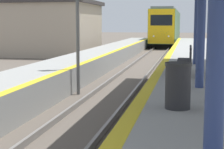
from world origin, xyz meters
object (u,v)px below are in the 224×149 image
Objects in this scene: signal_mid at (77,9)px; trash_bin at (178,86)px; train at (167,27)px; bench at (186,60)px.

trash_bin is at bearing -56.74° from signal_mid.
train is 34.24m from bench.
signal_mid is 7.03m from trash_bin.
trash_bin is at bearing -86.39° from train.
train is at bearing 87.79° from signal_mid.
bench is at bearing -85.67° from train.
train is 4.43× the size of signal_mid.
signal_mid is at bearing 123.26° from trash_bin.
train is 21.72× the size of trash_bin.
trash_bin is at bearing -91.49° from bench.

